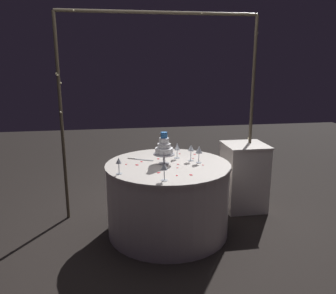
{
  "coord_description": "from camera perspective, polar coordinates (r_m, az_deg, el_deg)",
  "views": [
    {
      "loc": [
        -0.55,
        -3.33,
        1.76
      ],
      "look_at": [
        0.0,
        0.0,
        0.93
      ],
      "focal_mm": 36.9,
      "sensor_mm": 36.0,
      "label": 1
    }
  ],
  "objects": [
    {
      "name": "rose_petal_6",
      "position": [
        3.87,
        -1.78,
        -1.25
      ],
      "size": [
        0.05,
        0.04,
        0.0
      ],
      "primitive_type": "ellipsoid",
      "rotation": [
        0.0,
        0.0,
        2.77
      ],
      "color": "red",
      "rests_on": "main_table"
    },
    {
      "name": "ground_plane",
      "position": [
        3.81,
        0.0,
        -13.71
      ],
      "size": [
        12.0,
        12.0,
        0.0
      ],
      "primitive_type": "plane",
      "color": "black"
    },
    {
      "name": "rose_petal_5",
      "position": [
        3.61,
        -4.4,
        -2.43
      ],
      "size": [
        0.03,
        0.04,
        0.0
      ],
      "primitive_type": "ellipsoid",
      "rotation": [
        0.0,
        0.0,
        5.07
      ],
      "color": "red",
      "rests_on": "main_table"
    },
    {
      "name": "side_table",
      "position": [
        4.32,
        12.41,
        -4.78
      ],
      "size": [
        0.49,
        0.49,
        0.81
      ],
      "color": "silver",
      "rests_on": "ground"
    },
    {
      "name": "wine_glass_0",
      "position": [
        3.0,
        -0.63,
        -3.42
      ],
      "size": [
        0.06,
        0.06,
        0.16
      ],
      "color": "silver",
      "rests_on": "main_table"
    },
    {
      "name": "cake_knife",
      "position": [
        3.69,
        -4.84,
        -2.01
      ],
      "size": [
        0.27,
        0.16,
        0.01
      ],
      "color": "silver",
      "rests_on": "main_table"
    },
    {
      "name": "wine_glass_3",
      "position": [
        3.54,
        5.14,
        -0.53
      ],
      "size": [
        0.07,
        0.07,
        0.18
      ],
      "color": "silver",
      "rests_on": "main_table"
    },
    {
      "name": "rose_petal_8",
      "position": [
        3.5,
        -5.15,
        -2.96
      ],
      "size": [
        0.05,
        0.05,
        0.0
      ],
      "primitive_type": "ellipsoid",
      "rotation": [
        0.0,
        0.0,
        5.48
      ],
      "color": "red",
      "rests_on": "main_table"
    },
    {
      "name": "rose_petal_4",
      "position": [
        3.7,
        -1.61,
        -1.97
      ],
      "size": [
        0.03,
        0.04,
        0.0
      ],
      "primitive_type": "ellipsoid",
      "rotation": [
        0.0,
        0.0,
        1.89
      ],
      "color": "red",
      "rests_on": "main_table"
    },
    {
      "name": "rose_petal_13",
      "position": [
        3.51,
        1.67,
        -2.86
      ],
      "size": [
        0.03,
        0.03,
        0.0
      ],
      "primitive_type": "ellipsoid",
      "rotation": [
        0.0,
        0.0,
        5.64
      ],
      "color": "red",
      "rests_on": "main_table"
    },
    {
      "name": "tiered_cake",
      "position": [
        3.48,
        -0.66,
        -0.22
      ],
      "size": [
        0.22,
        0.22,
        0.33
      ],
      "color": "silver",
      "rests_on": "main_table"
    },
    {
      "name": "rose_petal_1",
      "position": [
        3.53,
        -6.92,
        -2.85
      ],
      "size": [
        0.03,
        0.03,
        0.0
      ],
      "primitive_type": "ellipsoid",
      "rotation": [
        0.0,
        0.0,
        4.17
      ],
      "color": "red",
      "rests_on": "main_table"
    },
    {
      "name": "rose_petal_3",
      "position": [
        3.73,
        4.17,
        -1.88
      ],
      "size": [
        0.03,
        0.02,
        0.0
      ],
      "primitive_type": "ellipsoid",
      "rotation": [
        0.0,
        0.0,
        3.47
      ],
      "color": "red",
      "rests_on": "main_table"
    },
    {
      "name": "wine_glass_4",
      "position": [
        3.7,
        1.52,
        -0.05
      ],
      "size": [
        0.06,
        0.06,
        0.17
      ],
      "color": "silver",
      "rests_on": "main_table"
    },
    {
      "name": "rose_petal_12",
      "position": [
        3.39,
        1.58,
        -3.45
      ],
      "size": [
        0.03,
        0.02,
        0.0
      ],
      "primitive_type": "ellipsoid",
      "rotation": [
        0.0,
        0.0,
        0.34
      ],
      "color": "red",
      "rests_on": "main_table"
    },
    {
      "name": "wine_glass_1",
      "position": [
        3.21,
        -8.13,
        -2.45
      ],
      "size": [
        0.06,
        0.06,
        0.16
      ],
      "color": "silver",
      "rests_on": "main_table"
    },
    {
      "name": "rose_petal_2",
      "position": [
        3.5,
        5.78,
        -2.98
      ],
      "size": [
        0.02,
        0.03,
        0.0
      ],
      "primitive_type": "ellipsoid",
      "rotation": [
        0.0,
        0.0,
        4.95
      ],
      "color": "red",
      "rests_on": "main_table"
    },
    {
      "name": "rose_petal_11",
      "position": [
        3.25,
        -1.56,
        -4.25
      ],
      "size": [
        0.04,
        0.04,
        0.0
      ],
      "primitive_type": "ellipsoid",
      "rotation": [
        0.0,
        0.0,
        0.55
      ],
      "color": "red",
      "rests_on": "main_table"
    },
    {
      "name": "main_table",
      "position": [
        3.65,
        0.0,
        -8.46
      ],
      "size": [
        1.28,
        1.28,
        0.75
      ],
      "color": "silver",
      "rests_on": "ground"
    },
    {
      "name": "rose_petal_0",
      "position": [
        3.17,
        1.48,
        -4.72
      ],
      "size": [
        0.02,
        0.03,
        0.0
      ],
      "primitive_type": "ellipsoid",
      "rotation": [
        0.0,
        0.0,
        1.5
      ],
      "color": "red",
      "rests_on": "main_table"
    },
    {
      "name": "decorative_arch",
      "position": [
        3.9,
        -1.25,
        10.11
      ],
      "size": [
        2.24,
        0.06,
        2.29
      ],
      "color": "#473D2D",
      "rests_on": "ground"
    },
    {
      "name": "rose_petal_10",
      "position": [
        3.19,
        3.82,
        -4.62
      ],
      "size": [
        0.04,
        0.05,
        0.0
      ],
      "primitive_type": "ellipsoid",
      "rotation": [
        0.0,
        0.0,
        2.08
      ],
      "color": "red",
      "rests_on": "main_table"
    },
    {
      "name": "wine_glass_2",
      "position": [
        3.61,
        3.81,
        -0.26
      ],
      "size": [
        0.07,
        0.07,
        0.17
      ],
      "color": "silver",
      "rests_on": "main_table"
    },
    {
      "name": "rose_petal_7",
      "position": [
        3.9,
        1.97,
        -1.12
      ],
      "size": [
        0.03,
        0.03,
        0.0
      ],
      "primitive_type": "ellipsoid",
      "rotation": [
        0.0,
        0.0,
        2.23
      ],
      "color": "red",
      "rests_on": "main_table"
    },
    {
      "name": "rose_petal_9",
      "position": [
        3.9,
        4.44,
        -1.19
      ],
      "size": [
        0.04,
        0.04,
        0.0
      ],
      "primitive_type": "ellipsoid",
      "rotation": [
        0.0,
        0.0,
        3.52
      ],
      "color": "red",
      "rests_on": "main_table"
    }
  ]
}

